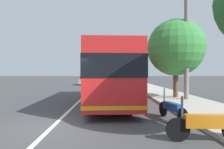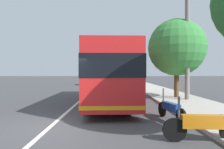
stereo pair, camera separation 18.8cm
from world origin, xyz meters
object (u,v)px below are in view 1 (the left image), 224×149
Objects in this scene: coach_bus at (110,74)px; motorcycle_angled at (206,125)px; roadside_tree_mid_block at (176,48)px; utility_pole at (187,42)px; motorcycle_nearest_curb at (172,109)px; car_oncoming at (108,77)px; car_behind_bus at (86,80)px.

coach_bus is 7.84m from motorcycle_angled.
coach_bus is 1.78× the size of roadside_tree_mid_block.
coach_bus is at bearing -65.81° from motorcycle_angled.
coach_bus is at bearing 97.13° from utility_pole.
utility_pole reaches higher than roadside_tree_mid_block.
motorcycle_nearest_curb is 0.27× the size of utility_pole.
motorcycle_nearest_curb is 0.51× the size of car_oncoming.
car_behind_bus is 22.74m from car_oncoming.
coach_bus reaches higher than motorcycle_angled.
motorcycle_nearest_curb is 7.76m from roadside_tree_mid_block.
coach_bus reaches higher than motorcycle_nearest_curb.
coach_bus reaches higher than car_oncoming.
coach_bus is 2.50× the size of car_oncoming.
roadside_tree_mid_block is at bearing -71.43° from coach_bus.
motorcycle_angled is 1.03× the size of motorcycle_nearest_curb.
utility_pole is (-1.18, -0.34, 0.21)m from roadside_tree_mid_block.
car_behind_bus is (19.12, 3.72, -1.18)m from coach_bus.
car_behind_bus is at bearing 168.26° from car_oncoming.
car_oncoming is (22.48, -3.44, 0.01)m from car_behind_bus.
roadside_tree_mid_block is at bearing -175.52° from car_oncoming.
motorcycle_nearest_curb is 7.02m from utility_pole.
car_behind_bus is 0.70× the size of roadside_tree_mid_block.
utility_pole is at bearing 28.53° from car_behind_bus.
motorcycle_nearest_curb is at bearing 17.21° from car_behind_bus.
car_oncoming is 0.71× the size of roadside_tree_mid_block.
roadside_tree_mid_block is (9.08, -2.28, 3.34)m from motorcycle_angled.
utility_pole is at bearing -38.68° from motorcycle_nearest_curb.
coach_bus is 5.55m from motorcycle_nearest_curb.
motorcycle_nearest_curb is at bearing 152.90° from utility_pole.
car_oncoming is (48.82, 2.97, 0.23)m from motorcycle_angled.
utility_pole reaches higher than coach_bus.
motorcycle_angled is at bearing -179.56° from car_oncoming.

